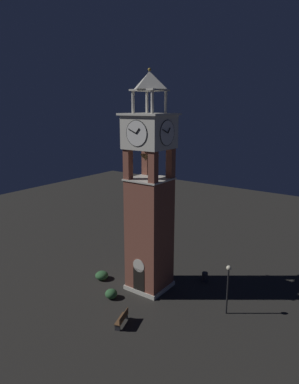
{
  "coord_description": "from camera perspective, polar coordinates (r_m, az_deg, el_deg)",
  "views": [
    {
      "loc": [
        15.67,
        -21.68,
        14.9
      ],
      "look_at": [
        0.0,
        0.0,
        8.35
      ],
      "focal_mm": 32.38,
      "sensor_mm": 36.0,
      "label": 1
    }
  ],
  "objects": [
    {
      "name": "ground",
      "position": [
        30.62,
        0.0,
        -15.35
      ],
      "size": [
        80.0,
        80.0,
        0.0
      ],
      "primitive_type": "plane",
      "color": "#2A2925"
    },
    {
      "name": "clock_tower",
      "position": [
        27.78,
        -0.0,
        -1.9
      ],
      "size": [
        3.55,
        3.55,
        17.72
      ],
      "color": "brown",
      "rests_on": "ground"
    },
    {
      "name": "park_bench",
      "position": [
        25.92,
        -4.52,
        -20.07
      ],
      "size": [
        0.91,
        1.66,
        0.95
      ],
      "color": "brown",
      "rests_on": "ground"
    },
    {
      "name": "lamp_post",
      "position": [
        26.53,
        12.81,
        -14.04
      ],
      "size": [
        0.36,
        0.36,
        3.86
      ],
      "color": "black",
      "rests_on": "ground"
    },
    {
      "name": "trash_bin",
      "position": [
        31.73,
        9.1,
        -13.62
      ],
      "size": [
        0.52,
        0.52,
        0.8
      ],
      "primitive_type": "cylinder",
      "color": "#2D2D33",
      "rests_on": "ground"
    },
    {
      "name": "shrub_near_entry",
      "position": [
        31.94,
        -7.87,
        -13.45
      ],
      "size": [
        1.16,
        1.16,
        0.73
      ],
      "primitive_type": "ellipsoid",
      "color": "#336638",
      "rests_on": "ground"
    },
    {
      "name": "shrub_left_of_tower",
      "position": [
        29.05,
        -6.32,
        -16.32
      ],
      "size": [
        0.98,
        0.98,
        0.75
      ],
      "primitive_type": "ellipsoid",
      "color": "#336638",
      "rests_on": "ground"
    }
  ]
}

